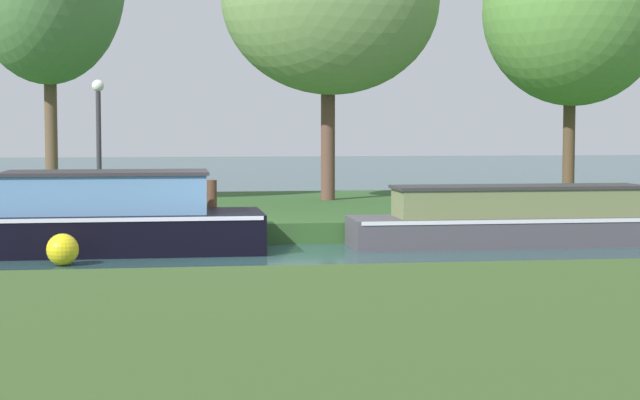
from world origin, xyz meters
The scene contains 10 objects.
ground_plane centered at (0.00, 0.00, 0.00)m, with size 120.00×120.00×0.00m, color #294A4B.
riverbank_far centered at (0.00, 7.00, 0.20)m, with size 72.00×10.00×0.40m, color #2F5526.
riverbank_near centered at (0.00, -9.00, 0.20)m, with size 72.00×10.00×0.40m, color #385324.
black_barge centered at (-2.81, 1.20, 0.60)m, with size 5.67×2.06×1.46m.
slate_narrowboat centered at (5.00, 1.20, 0.49)m, with size 6.66×1.43×1.14m.
willow_tree_right centered at (8.60, 7.95, 5.17)m, with size 4.70×4.17×7.20m.
lamp_post centered at (-3.03, 3.34, 2.15)m, with size 0.24×0.24×2.77m.
mooring_post_near centered at (-0.85, 2.58, 0.81)m, with size 0.19×0.19×0.81m, color brown.
mooring_post_far centered at (5.23, 2.58, 0.72)m, with size 0.15×0.15×0.64m, color #433F1F.
channel_buoy centered at (-3.39, -0.54, 0.26)m, with size 0.52×0.52×0.52m, color yellow.
Camera 1 is at (-1.70, -17.91, 2.26)m, focal length 59.17 mm.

